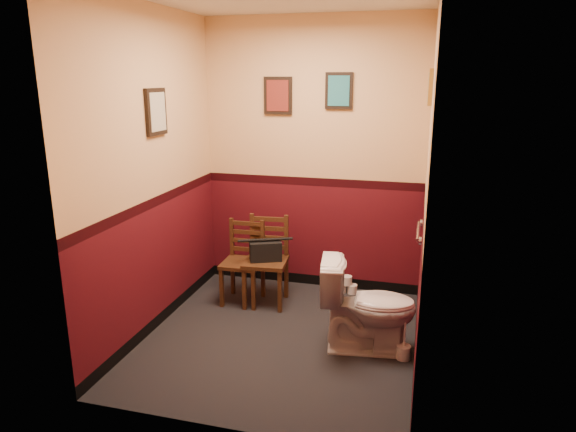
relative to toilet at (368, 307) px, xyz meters
The scene contains 16 objects.
floor 0.81m from the toilet, behind, with size 2.20×2.40×0.00m, color black.
wall_back 1.71m from the toilet, 121.02° to the left, with size 2.20×2.70×0.00m, color #490D15.
wall_front 1.71m from the toilet, 120.91° to the right, with size 2.20×2.70×0.00m, color #490D15.
wall_left 2.07m from the toilet, behind, with size 2.40×2.70×0.00m, color #490D15.
wall_right 1.05m from the toilet, ahead, with size 2.40×2.70×0.00m, color #490D15.
grab_bar 0.72m from the toilet, 35.30° to the left, with size 0.05×0.56×0.06m.
framed_print_back_a 2.24m from the toilet, 132.28° to the left, with size 0.28×0.04×0.36m.
framed_print_back_b 2.06m from the toilet, 111.77° to the left, with size 0.26×0.04×0.34m.
framed_print_left 2.33m from the toilet, behind, with size 0.04×0.30×0.38m.
framed_print_right 1.82m from the toilet, 58.96° to the left, with size 0.04×0.34×0.28m.
toilet is the anchor object (origin of this frame).
toilet_brush 0.43m from the toilet, 13.95° to the right, with size 0.11×0.11×0.40m.
chair_left 1.42m from the toilet, 153.30° to the left, with size 0.38×0.38×0.79m.
chair_right 1.24m from the toilet, 147.63° to the left, with size 0.43×0.43×0.85m.
handbag 1.23m from the toilet, 149.06° to the left, with size 0.33×0.26×0.22m.
tp_stack 1.16m from the toilet, 106.59° to the left, with size 0.21×0.11×0.18m.
Camera 1 is at (1.07, -3.76, 2.13)m, focal length 32.00 mm.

